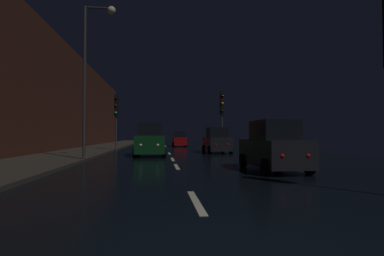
# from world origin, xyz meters

# --- Properties ---
(ground) EXTENTS (26.20, 84.00, 0.02)m
(ground) POSITION_xyz_m (0.00, 24.50, -0.01)
(ground) COLOR black
(sidewalk_left) EXTENTS (4.40, 84.00, 0.15)m
(sidewalk_left) POSITION_xyz_m (-6.90, 24.50, 0.07)
(sidewalk_left) COLOR #38332B
(sidewalk_left) RESTS_ON ground
(building_facade_left) EXTENTS (0.80, 63.00, 9.76)m
(building_facade_left) POSITION_xyz_m (-9.50, 21.00, 4.88)
(building_facade_left) COLOR #472319
(building_facade_left) RESTS_ON ground
(lane_centerline) EXTENTS (0.16, 35.28, 0.01)m
(lane_centerline) POSITION_xyz_m (0.00, 19.06, 0.01)
(lane_centerline) COLOR beige
(lane_centerline) RESTS_ON ground
(traffic_light_far_right) EXTENTS (0.31, 0.46, 5.09)m
(traffic_light_far_right) POSITION_xyz_m (4.60, 21.04, 3.72)
(traffic_light_far_right) COLOR #38383A
(traffic_light_far_right) RESTS_ON ground
(traffic_light_far_left) EXTENTS (0.32, 0.46, 4.99)m
(traffic_light_far_left) POSITION_xyz_m (-4.60, 22.98, 3.64)
(traffic_light_far_left) COLOR #38383A
(traffic_light_far_left) RESTS_ON ground
(streetlamp_overhead) EXTENTS (1.70, 0.44, 8.50)m
(streetlamp_overhead) POSITION_xyz_m (-4.39, 12.84, 5.50)
(streetlamp_overhead) COLOR #2D2D30
(streetlamp_overhead) RESTS_ON ground
(car_approaching_headlights) EXTENTS (2.08, 4.50, 2.26)m
(car_approaching_headlights) POSITION_xyz_m (-1.39, 16.89, 1.04)
(car_approaching_headlights) COLOR #0F3819
(car_approaching_headlights) RESTS_ON ground
(car_parked_right_near) EXTENTS (1.85, 4.02, 2.02)m
(car_parked_right_near) POSITION_xyz_m (3.80, 8.06, 0.92)
(car_parked_right_near) COLOR black
(car_parked_right_near) RESTS_ON ground
(car_parked_right_far) EXTENTS (1.86, 4.02, 2.03)m
(car_parked_right_far) POSITION_xyz_m (3.80, 19.44, 0.93)
(car_parked_right_far) COLOR black
(car_parked_right_far) RESTS_ON ground
(car_distant_taillights) EXTENTS (1.70, 3.68, 1.85)m
(car_distant_taillights) POSITION_xyz_m (1.73, 32.22, 0.85)
(car_distant_taillights) COLOR maroon
(car_distant_taillights) RESTS_ON ground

